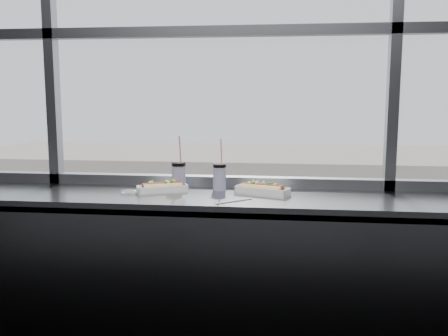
# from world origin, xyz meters

# --- Properties ---
(wall_back_lower) EXTENTS (6.00, 0.00, 6.00)m
(wall_back_lower) POSITION_xyz_m (0.00, 1.50, 0.55)
(wall_back_lower) COLOR black
(wall_back_lower) RESTS_ON ground
(counter) EXTENTS (6.00, 0.55, 0.06)m
(counter) POSITION_xyz_m (0.00, 1.23, 1.07)
(counter) COLOR gray
(counter) RESTS_ON ground
(counter_fascia) EXTENTS (6.00, 0.04, 1.04)m
(counter_fascia) POSITION_xyz_m (0.00, 0.97, 0.55)
(counter_fascia) COLOR gray
(counter_fascia) RESTS_ON ground
(hotdog_tray_left) EXTENTS (0.29, 0.20, 0.07)m
(hotdog_tray_left) POSITION_xyz_m (-0.27, 1.26, 1.13)
(hotdog_tray_left) COLOR white
(hotdog_tray_left) RESTS_ON counter
(hotdog_tray_right) EXTENTS (0.31, 0.19, 0.07)m
(hotdog_tray_right) POSITION_xyz_m (0.29, 1.27, 1.13)
(hotdog_tray_right) COLOR white
(hotdog_tray_right) RESTS_ON counter
(soda_cup_left) EXTENTS (0.09, 0.09, 0.31)m
(soda_cup_left) POSITION_xyz_m (-0.20, 1.35, 1.19)
(soda_cup_left) COLOR white
(soda_cup_left) RESTS_ON counter
(soda_cup_right) EXTENTS (0.08, 0.08, 0.30)m
(soda_cup_right) POSITION_xyz_m (0.04, 1.38, 1.19)
(soda_cup_right) COLOR white
(soda_cup_right) RESTS_ON counter
(loose_straw) EXTENTS (0.18, 0.15, 0.01)m
(loose_straw) POSITION_xyz_m (0.15, 1.07, 1.10)
(loose_straw) COLOR white
(loose_straw) RESTS_ON counter
(wrapper) EXTENTS (0.10, 0.07, 0.02)m
(wrapper) POSITION_xyz_m (-0.44, 1.20, 1.11)
(wrapper) COLOR silver
(wrapper) RESTS_ON counter
(plaza_ground) EXTENTS (120.00, 120.00, 0.00)m
(plaza_ground) POSITION_xyz_m (0.00, 45.00, -11.00)
(plaza_ground) COLOR beige
(plaza_ground) RESTS_ON ground
(far_sidewalk) EXTENTS (80.00, 6.00, 0.04)m
(far_sidewalk) POSITION_xyz_m (0.00, 29.50, -10.98)
(far_sidewalk) COLOR beige
(far_sidewalk) RESTS_ON plaza_ground
(far_building) EXTENTS (50.00, 14.00, 8.00)m
(far_building) POSITION_xyz_m (0.00, 39.50, -7.00)
(far_building) COLOR #BCAA9E
(far_building) RESTS_ON plaza_ground
(car_far_b) EXTENTS (2.77, 6.10, 2.00)m
(car_far_b) POSITION_xyz_m (1.26, 25.50, -9.94)
(car_far_b) COLOR #9C0027
(car_far_b) RESTS_ON street_asphalt
(car_far_a) EXTENTS (3.28, 6.90, 2.24)m
(car_far_a) POSITION_xyz_m (-11.37, 25.50, -9.82)
(car_far_a) COLOR black
(car_far_a) RESTS_ON street_asphalt
(pedestrian_b) EXTENTS (0.74, 0.99, 2.23)m
(pedestrian_b) POSITION_xyz_m (-0.59, 28.61, -9.84)
(pedestrian_b) COLOR #66605B
(pedestrian_b) RESTS_ON far_sidewalk
(pedestrian_a) EXTENTS (1.00, 0.75, 2.25)m
(pedestrian_a) POSITION_xyz_m (-6.32, 29.91, -9.84)
(pedestrian_a) COLOR #66605B
(pedestrian_a) RESTS_ON far_sidewalk
(pedestrian_c) EXTENTS (0.65, 0.87, 1.95)m
(pedestrian_c) POSITION_xyz_m (5.37, 28.77, -9.98)
(pedestrian_c) COLOR #66605B
(pedestrian_c) RESTS_ON far_sidewalk
(pedestrian_d) EXTENTS (0.89, 0.67, 2.01)m
(pedestrian_d) POSITION_xyz_m (8.09, 30.37, -9.95)
(pedestrian_d) COLOR #66605B
(pedestrian_d) RESTS_ON far_sidewalk
(tree_left) EXTENTS (3.09, 3.09, 4.83)m
(tree_left) POSITION_xyz_m (-9.26, 29.50, -7.73)
(tree_left) COLOR #47382B
(tree_left) RESTS_ON far_sidewalk
(tree_center) EXTENTS (3.07, 3.07, 4.79)m
(tree_center) POSITION_xyz_m (0.89, 29.50, -7.75)
(tree_center) COLOR #47382B
(tree_center) RESTS_ON far_sidewalk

